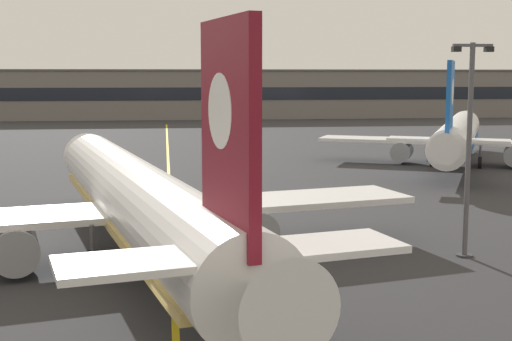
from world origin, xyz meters
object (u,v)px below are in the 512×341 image
Objects in this scene: airliner_background at (457,136)px; safety_cone_by_nose_gear at (159,202)px; apron_lamp_post at (469,146)px; airliner_foreground at (137,200)px.

airliner_background reaches higher than safety_cone_by_nose_gear.
airliner_background is 3.20× the size of apron_lamp_post.
airliner_background is (33.09, 36.98, -0.14)m from airliner_foreground.
safety_cone_by_nose_gear is (-32.23, -20.25, -2.97)m from airliner_background.
airliner_foreground is 49.62m from airliner_background.
airliner_foreground is 74.58× the size of safety_cone_by_nose_gear.
apron_lamp_post reaches higher than safety_cone_by_nose_gear.
safety_cone_by_nose_gear is (-16.93, 17.64, -5.84)m from apron_lamp_post.
airliner_foreground is 17.04m from safety_cone_by_nose_gear.
airliner_foreground is at bearing 177.05° from apron_lamp_post.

